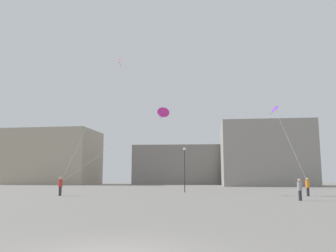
% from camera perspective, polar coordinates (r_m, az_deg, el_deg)
% --- Properties ---
extents(person_in_grey, '(0.36, 0.36, 1.67)m').
position_cam_1_polar(person_in_grey, '(29.05, 20.72, -9.53)').
color(person_in_grey, '#2D2D33').
rests_on(person_in_grey, ground_plane).
extents(person_in_orange, '(0.38, 0.38, 1.75)m').
position_cam_1_polar(person_in_orange, '(36.27, 21.84, -9.09)').
color(person_in_orange, '#2D2D33').
rests_on(person_in_orange, ground_plane).
extents(person_in_red, '(0.40, 0.40, 1.84)m').
position_cam_1_polar(person_in_red, '(36.29, -17.18, -9.24)').
color(person_in_red, '#2D2D33').
rests_on(person_in_red, ground_plane).
extents(kite_magenta_diamond, '(10.45, 5.04, 8.26)m').
position_cam_1_polar(kite_magenta_diamond, '(38.99, -0.84, 2.26)').
color(kite_magenta_diamond, '#D12899').
extents(kite_violet_diamond, '(1.54, 8.60, 9.25)m').
position_cam_1_polar(kite_violet_diamond, '(44.42, 17.06, 2.65)').
color(kite_violet_diamond, purple).
extents(kite_crimson_diamond, '(4.51, 6.97, 14.97)m').
position_cam_1_polar(kite_crimson_diamond, '(43.35, -8.26, 10.11)').
color(kite_crimson_diamond, red).
extents(building_left_hall, '(24.13, 16.96, 14.43)m').
position_cam_1_polar(building_left_hall, '(99.93, -18.33, -4.89)').
color(building_left_hall, '#A39984').
rests_on(building_left_hall, ground_plane).
extents(building_centre_hall, '(27.69, 8.75, 10.23)m').
position_cam_1_polar(building_centre_hall, '(93.60, 2.90, -6.39)').
color(building_centre_hall, gray).
rests_on(building_centre_hall, ground_plane).
extents(building_right_hall, '(19.33, 18.02, 13.57)m').
position_cam_1_polar(building_right_hall, '(80.76, 15.46, -4.58)').
color(building_right_hall, gray).
rests_on(building_right_hall, ground_plane).
extents(lamppost_east, '(0.36, 0.36, 5.41)m').
position_cam_1_polar(lamppost_east, '(42.86, 2.72, -5.97)').
color(lamppost_east, '#2D2D30').
rests_on(lamppost_east, ground_plane).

